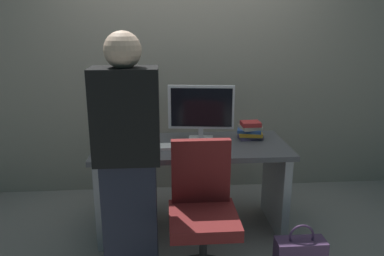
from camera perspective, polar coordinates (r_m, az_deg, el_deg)
The scene contains 12 objects.
ground_plane at distance 3.31m, azimuth -0.07°, elevation -14.76°, with size 9.00×9.00×0.00m, color gray.
wall_back at distance 3.73m, azimuth -1.08°, elevation 12.91°, with size 6.40×0.10×3.00m, color #9E9384.
desk at distance 3.09m, azimuth -0.07°, elevation -6.43°, with size 1.54×0.70×0.74m.
office_chair at distance 2.54m, azimuth 1.60°, elevation -13.77°, with size 0.52×0.52×0.94m.
person_at_desk at distance 2.38m, azimuth -9.68°, elevation -5.22°, with size 0.40×0.24×1.64m.
monitor at distance 3.07m, azimuth 1.39°, elevation 2.83°, with size 0.54×0.16×0.46m.
keyboard at distance 2.93m, azimuth -1.72°, elevation -2.78°, with size 0.43×0.13×0.02m, color white.
mouse at distance 2.98m, azimuth 3.64°, elevation -2.39°, with size 0.06×0.10×0.03m, color black.
cup_near_keyboard at distance 2.91m, azimuth -7.56°, elevation -2.22°, with size 0.07×0.07×0.10m, color silver.
cup_by_monitor at distance 3.19m, azimuth -8.01°, elevation -0.82°, with size 0.07×0.07×0.08m, color white.
book_stack at distance 3.16m, azimuth 8.85°, elevation -0.38°, with size 0.22×0.18×0.15m.
handbag at distance 2.82m, azimuth 16.07°, elevation -18.20°, with size 0.34×0.14×0.38m.
Camera 1 is at (-0.21, -2.85, 1.68)m, focal length 35.10 mm.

